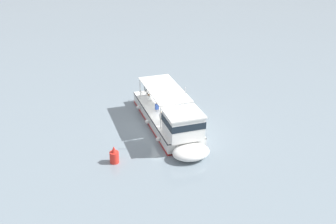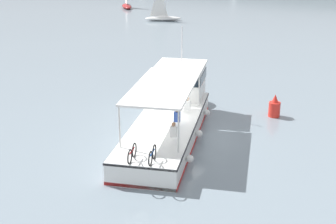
{
  "view_description": "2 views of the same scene",
  "coord_description": "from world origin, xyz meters",
  "px_view_note": "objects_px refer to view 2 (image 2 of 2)",
  "views": [
    {
      "loc": [
        -1.4,
        31.31,
        16.85
      ],
      "look_at": [
        -0.19,
        -0.67,
        1.4
      ],
      "focal_mm": 43.52,
      "sensor_mm": 36.0,
      "label": 1
    },
    {
      "loc": [
        12.44,
        -20.77,
        10.05
      ],
      "look_at": [
        -0.19,
        -0.67,
        1.4
      ],
      "focal_mm": 50.32,
      "sensor_mm": 36.0,
      "label": 2
    }
  ],
  "objects_px": {
    "ferry_main": "(172,112)",
    "sailboat_far_left": "(163,17)",
    "channel_buoy": "(274,108)",
    "sailboat_near_port": "(127,5)"
  },
  "relations": [
    {
      "from": "ferry_main",
      "to": "sailboat_far_left",
      "type": "relative_size",
      "value": 2.4
    },
    {
      "from": "ferry_main",
      "to": "channel_buoy",
      "type": "distance_m",
      "value": 6.59
    },
    {
      "from": "sailboat_far_left",
      "to": "channel_buoy",
      "type": "xyz_separation_m",
      "value": [
        25.5,
        -27.16,
        0.03
      ]
    },
    {
      "from": "ferry_main",
      "to": "channel_buoy",
      "type": "relative_size",
      "value": 9.27
    },
    {
      "from": "sailboat_far_left",
      "to": "channel_buoy",
      "type": "distance_m",
      "value": 37.25
    },
    {
      "from": "sailboat_near_port",
      "to": "channel_buoy",
      "type": "bearing_deg",
      "value": -43.03
    },
    {
      "from": "sailboat_near_port",
      "to": "channel_buoy",
      "type": "xyz_separation_m",
      "value": [
        37.15,
        -34.67,
        0.03
      ]
    },
    {
      "from": "sailboat_near_port",
      "to": "ferry_main",
      "type": "bearing_deg",
      "value": -50.33
    },
    {
      "from": "sailboat_far_left",
      "to": "ferry_main",
      "type": "bearing_deg",
      "value": -56.52
    },
    {
      "from": "ferry_main",
      "to": "sailboat_near_port",
      "type": "distance_m",
      "value": 51.65
    }
  ]
}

